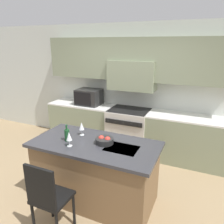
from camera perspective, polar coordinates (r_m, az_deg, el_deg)
ground_plane at (r=3.68m, az=-5.30°, el=-20.92°), size 10.00×10.00×0.00m
back_cabinetry at (r=4.71m, az=5.83°, el=9.20°), size 10.00×0.46×2.70m
back_counter at (r=4.79m, az=4.47°, el=-4.76°), size 3.84×0.62×0.94m
range_stove at (r=4.77m, az=4.38°, el=-4.82°), size 0.85×0.70×0.95m
microwave at (r=4.98m, az=-6.06°, el=3.91°), size 0.53×0.44×0.35m
kitchen_island at (r=3.36m, az=-4.34°, el=-15.21°), size 1.82×0.90×0.94m
island_chair at (r=2.85m, az=-16.45°, el=-20.27°), size 0.42×0.40×1.01m
wine_bottle at (r=3.22m, az=-11.68°, el=-5.84°), size 0.07×0.07×0.24m
wine_glass_near at (r=3.03m, az=-11.14°, el=-6.34°), size 0.08×0.08×0.21m
wine_glass_far at (r=3.35m, az=-7.95°, el=-3.76°), size 0.08×0.08×0.21m
fruit_bowl at (r=3.09m, az=-1.99°, el=-7.42°), size 0.25×0.25×0.11m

